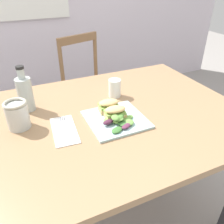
# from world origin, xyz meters

# --- Properties ---
(ground_plane) EXTENTS (8.67, 8.67, 0.00)m
(ground_plane) POSITION_xyz_m (0.00, 0.00, 0.00)
(ground_plane) COLOR gray
(dining_table) EXTENTS (1.26, 0.91, 0.74)m
(dining_table) POSITION_xyz_m (-0.13, 0.04, 0.62)
(dining_table) COLOR #997551
(dining_table) RESTS_ON ground
(chair_wooden_far) EXTENTS (0.50, 0.50, 0.87)m
(chair_wooden_far) POSITION_xyz_m (0.09, 0.90, 0.45)
(chair_wooden_far) COLOR #8E6642
(chair_wooden_far) RESTS_ON ground
(plate_lunch) EXTENTS (0.24, 0.24, 0.01)m
(plate_lunch) POSITION_xyz_m (-0.11, -0.02, 0.74)
(plate_lunch) COLOR silver
(plate_lunch) RESTS_ON dining_table
(sandwich_half_front) EXTENTS (0.10, 0.07, 0.06)m
(sandwich_half_front) POSITION_xyz_m (-0.11, -0.01, 0.78)
(sandwich_half_front) COLOR #DBB270
(sandwich_half_front) RESTS_ON plate_lunch
(sandwich_half_back) EXTENTS (0.10, 0.07, 0.06)m
(sandwich_half_back) POSITION_xyz_m (-0.11, 0.05, 0.78)
(sandwich_half_back) COLOR #DBB270
(sandwich_half_back) RESTS_ON plate_lunch
(salad_mixed_greens) EXTENTS (0.16, 0.15, 0.04)m
(salad_mixed_greens) POSITION_xyz_m (-0.12, -0.05, 0.76)
(salad_mixed_greens) COLOR #84A84C
(salad_mixed_greens) RESTS_ON plate_lunch
(napkin_folded) EXTENTS (0.11, 0.21, 0.00)m
(napkin_folded) POSITION_xyz_m (-0.33, 0.00, 0.74)
(napkin_folded) COLOR white
(napkin_folded) RESTS_ON dining_table
(fork_on_napkin) EXTENTS (0.05, 0.19, 0.00)m
(fork_on_napkin) POSITION_xyz_m (-0.33, 0.02, 0.75)
(fork_on_napkin) COLOR silver
(fork_on_napkin) RESTS_ON napkin_folded
(bottle_cold_brew) EXTENTS (0.07, 0.07, 0.21)m
(bottle_cold_brew) POSITION_xyz_m (-0.45, 0.24, 0.81)
(bottle_cold_brew) COLOR black
(bottle_cold_brew) RESTS_ON dining_table
(mason_jar_iced_tea) EXTENTS (0.09, 0.09, 0.12)m
(mason_jar_iced_tea) POSITION_xyz_m (-0.50, 0.10, 0.79)
(mason_jar_iced_tea) COLOR #C67528
(mason_jar_iced_tea) RESTS_ON dining_table
(cup_extra_side) EXTENTS (0.06, 0.06, 0.09)m
(cup_extra_side) POSITION_xyz_m (-0.02, 0.19, 0.79)
(cup_extra_side) COLOR white
(cup_extra_side) RESTS_ON dining_table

